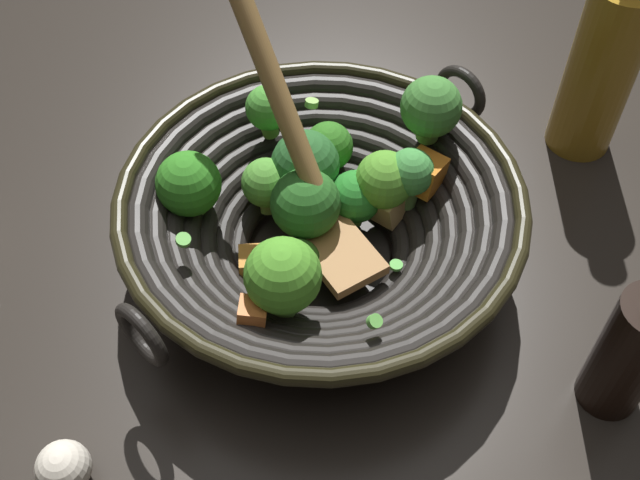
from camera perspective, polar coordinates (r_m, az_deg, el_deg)
The scene contains 5 objects.
ground_plane at distance 0.70m, azimuth 0.05°, elevation -1.53°, with size 4.00×4.00×0.00m, color #28231E.
wok at distance 0.65m, azimuth -0.00°, elevation 1.89°, with size 0.34×0.34×0.27m.
soy_sauce_bottle at distance 0.61m, azimuth 21.64°, elevation -7.41°, with size 0.05×0.05×0.17m.
cooking_oil_bottle at distance 0.78m, azimuth 19.84°, elevation 11.95°, with size 0.06×0.06×0.24m.
garlic_bulb at distance 0.61m, azimuth -18.08°, elevation -15.41°, with size 0.04×0.04×0.04m, color silver.
Camera 1 is at (0.10, 0.40, 0.56)m, focal length 44.20 mm.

